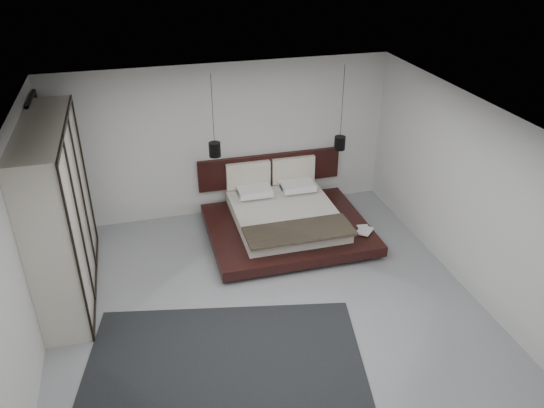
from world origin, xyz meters
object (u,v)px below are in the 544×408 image
object	(u,v)px
lattice_screen	(48,178)
pendant_right	(340,143)
rug	(225,373)
wardrobe	(59,213)
pendant_left	(215,149)
bed	(285,218)

from	to	relation	value
lattice_screen	pendant_right	size ratio (longest dim) A/B	1.73
pendant_right	rug	world-z (taller)	pendant_right
pendant_right	wardrobe	xyz separation A→B (m)	(-4.63, -1.10, -0.14)
wardrobe	lattice_screen	bearing A→B (deg)	101.66
pendant_left	pendant_right	distance (m)	2.23
bed	wardrobe	bearing A→B (deg)	-169.07
wardrobe	pendant_right	bearing A→B (deg)	13.35
bed	wardrobe	distance (m)	3.72
bed	pendant_right	distance (m)	1.65
bed	rug	distance (m)	3.41
bed	rug	xyz separation A→B (m)	(-1.64, -2.98, -0.28)
bed	pendant_left	size ratio (longest dim) A/B	1.96
pendant_right	rug	bearing A→B (deg)	-129.04
bed	pendant_left	bearing A→B (deg)	159.33
pendant_left	pendant_right	size ratio (longest dim) A/B	0.92
lattice_screen	pendant_left	bearing A→B (deg)	-2.59
lattice_screen	bed	bearing A→B (deg)	-8.14
wardrobe	rug	size ratio (longest dim) A/B	0.76
pendant_left	pendant_right	world-z (taller)	same
pendant_left	pendant_right	xyz separation A→B (m)	(2.22, -0.00, -0.12)
bed	pendant_right	xyz separation A→B (m)	(1.11, 0.42, 1.14)
bed	pendant_left	world-z (taller)	pendant_left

